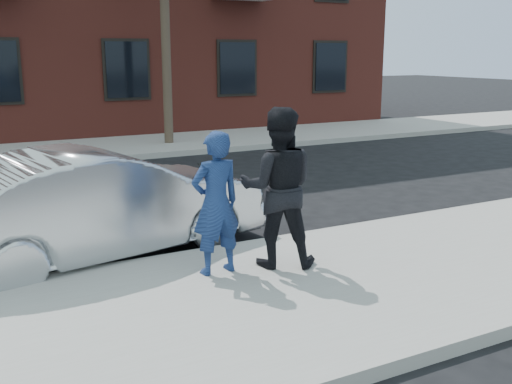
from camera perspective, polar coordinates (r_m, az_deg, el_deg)
ground at (r=6.37m, az=-12.95°, el=-12.69°), size 100.00×100.00×0.00m
near_sidewalk at (r=6.12m, az=-12.36°, el=-13.00°), size 50.00×3.50×0.15m
near_curb at (r=7.74m, az=-16.02°, el=-7.52°), size 50.00×0.10×0.15m
far_sidewalk at (r=17.10m, az=-22.91°, el=3.19°), size 50.00×3.50×0.15m
far_curb at (r=15.33m, az=-22.27°, el=2.20°), size 50.00×0.10×0.15m
silver_sedan at (r=8.33m, az=-14.44°, el=-1.09°), size 4.76×2.41×1.50m
man_hoodie at (r=7.05m, az=-3.85°, el=-1.08°), size 0.66×0.51×1.72m
man_peacoat at (r=7.29m, az=2.09°, el=0.41°), size 1.19×1.10×1.96m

